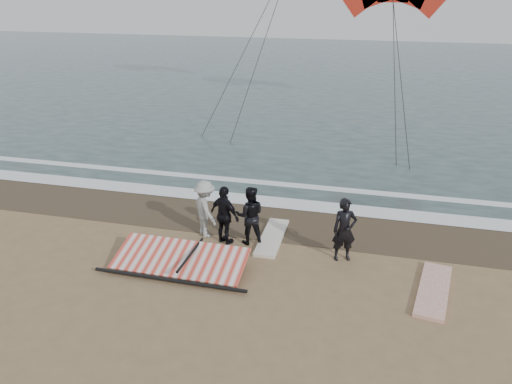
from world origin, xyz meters
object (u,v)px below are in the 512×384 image
man_main (344,230)px  sail_rig (180,259)px  board_cream (272,237)px  board_white (434,290)px

man_main → sail_rig: bearing=179.1°
sail_rig → board_cream: bearing=44.6°
board_cream → sail_rig: bearing=-136.1°
board_white → board_cream: (-4.48, 1.75, -0.00)m
board_white → sail_rig: sail_rig is taller
board_cream → sail_rig: sail_rig is taller
man_main → sail_rig: size_ratio=0.43×
man_main → board_cream: size_ratio=0.76×
man_main → sail_rig: 4.52m
board_cream → sail_rig: size_ratio=0.57×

